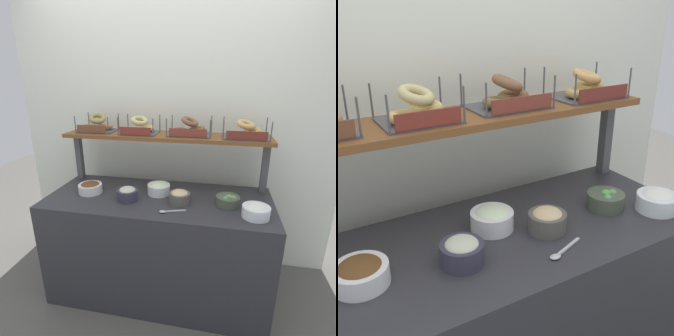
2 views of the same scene
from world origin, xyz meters
TOP-DOWN VIEW (x-y plane):
  - ground_plane at (0.00, 0.00)m, footprint 8.00×8.00m
  - back_wall at (0.00, 0.55)m, footprint 2.89×0.06m
  - deli_counter at (0.00, 0.00)m, footprint 1.69×0.70m
  - shelf_riser_left at (-0.78, 0.27)m, footprint 0.05×0.05m
  - shelf_riser_right at (0.78, 0.27)m, footprint 0.05×0.05m
  - upper_shelf at (0.00, 0.27)m, footprint 1.65×0.32m
  - bowl_hummus at (0.17, -0.06)m, footprint 0.15×0.15m
  - bowl_veggie_mix at (0.51, -0.04)m, footprint 0.16×0.16m
  - bowl_chocolate_spread at (-0.55, -0.02)m, footprint 0.18×0.18m
  - bowl_tuna_salad at (-0.21, -0.09)m, footprint 0.16×0.16m
  - bowl_cream_cheese at (0.69, -0.17)m, footprint 0.18×0.18m
  - bowl_scallion_spread at (-0.01, 0.06)m, footprint 0.17×0.17m
  - serving_spoon_near_plate at (0.12, -0.22)m, footprint 0.18×0.07m
  - bagel_basket_everything at (-0.59, 0.28)m, footprint 0.30×0.26m
  - bagel_basket_plain at (-0.22, 0.26)m, footprint 0.29×0.25m
  - bagel_basket_cinnamon_raisin at (0.19, 0.28)m, footprint 0.34×0.25m
  - bagel_basket_sesame at (0.61, 0.26)m, footprint 0.34×0.25m

SIDE VIEW (x-z plane):
  - ground_plane at x=0.00m, z-range 0.00..0.00m
  - deli_counter at x=0.00m, z-range 0.00..0.85m
  - serving_spoon_near_plate at x=0.12m, z-range 0.85..0.86m
  - bowl_veggie_mix at x=0.51m, z-range 0.85..0.93m
  - bowl_chocolate_spread at x=-0.55m, z-range 0.85..0.94m
  - bowl_cream_cheese at x=0.69m, z-range 0.85..0.94m
  - bowl_scallion_spread at x=-0.01m, z-range 0.85..0.95m
  - bowl_hummus at x=0.17m, z-range 0.85..0.95m
  - bowl_tuna_salad at x=-0.21m, z-range 0.85..0.95m
  - shelf_riser_left at x=-0.78m, z-range 0.85..1.25m
  - shelf_riser_right at x=0.78m, z-range 0.85..1.25m
  - back_wall at x=0.00m, z-range 0.00..2.40m
  - upper_shelf at x=0.00m, z-range 1.25..1.28m
  - bagel_basket_sesame at x=0.61m, z-range 1.26..1.40m
  - bagel_basket_plain at x=-0.22m, z-range 1.25..1.40m
  - bagel_basket_cinnamon_raisin at x=0.19m, z-range 1.25..1.40m
  - bagel_basket_everything at x=-0.59m, z-range 1.25..1.41m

